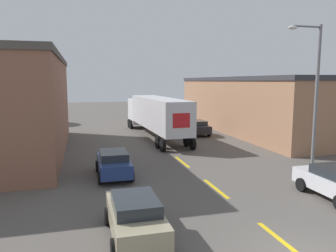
{
  "coord_description": "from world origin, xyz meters",
  "views": [
    {
      "loc": [
        -6.54,
        -7.87,
        5.48
      ],
      "look_at": [
        -0.37,
        15.3,
        2.18
      ],
      "focal_mm": 35.0,
      "sensor_mm": 36.0,
      "label": 1
    }
  ],
  "objects_px": {
    "parked_car_left_far": "(114,163)",
    "parked_car_right_far": "(197,127)",
    "street_lamp": "(314,89)",
    "parked_car_left_near": "(135,216)",
    "parked_car_right_near": "(336,182)",
    "semi_truck": "(155,113)"
  },
  "relations": [
    {
      "from": "parked_car_left_far",
      "to": "parked_car_right_far",
      "type": "distance_m",
      "value": 16.03
    },
    {
      "from": "parked_car_right_far",
      "to": "street_lamp",
      "type": "distance_m",
      "value": 15.43
    },
    {
      "from": "parked_car_right_far",
      "to": "parked_car_left_far",
      "type": "bearing_deg",
      "value": -127.22
    },
    {
      "from": "parked_car_left_near",
      "to": "parked_car_right_near",
      "type": "xyz_separation_m",
      "value": [
        9.7,
        1.42,
        0.0
      ]
    },
    {
      "from": "semi_truck",
      "to": "street_lamp",
      "type": "distance_m",
      "value": 16.39
    },
    {
      "from": "parked_car_left_near",
      "to": "street_lamp",
      "type": "height_order",
      "value": "street_lamp"
    },
    {
      "from": "semi_truck",
      "to": "parked_car_left_near",
      "type": "xyz_separation_m",
      "value": [
        -5.32,
        -20.64,
        -1.56
      ]
    },
    {
      "from": "street_lamp",
      "to": "parked_car_left_near",
      "type": "bearing_deg",
      "value": -153.73
    },
    {
      "from": "parked_car_right_far",
      "to": "street_lamp",
      "type": "bearing_deg",
      "value": -82.42
    },
    {
      "from": "semi_truck",
      "to": "parked_car_right_near",
      "type": "height_order",
      "value": "semi_truck"
    },
    {
      "from": "parked_car_right_near",
      "to": "parked_car_right_far",
      "type": "relative_size",
      "value": 1.0
    },
    {
      "from": "semi_truck",
      "to": "parked_car_right_near",
      "type": "distance_m",
      "value": 19.78
    },
    {
      "from": "parked_car_left_far",
      "to": "parked_car_right_near",
      "type": "bearing_deg",
      "value": -32.97
    },
    {
      "from": "semi_truck",
      "to": "parked_car_right_far",
      "type": "xyz_separation_m",
      "value": [
        4.37,
        -0.17,
        -1.56
      ]
    },
    {
      "from": "parked_car_right_near",
      "to": "street_lamp",
      "type": "xyz_separation_m",
      "value": [
        1.96,
        4.34,
        4.19
      ]
    },
    {
      "from": "parked_car_left_near",
      "to": "parked_car_right_near",
      "type": "relative_size",
      "value": 1.0
    },
    {
      "from": "parked_car_left_far",
      "to": "parked_car_right_far",
      "type": "height_order",
      "value": "same"
    },
    {
      "from": "parked_car_right_near",
      "to": "parked_car_right_far",
      "type": "xyz_separation_m",
      "value": [
        0.0,
        19.05,
        0.0
      ]
    },
    {
      "from": "semi_truck",
      "to": "parked_car_right_near",
      "type": "xyz_separation_m",
      "value": [
        4.37,
        -19.23,
        -1.56
      ]
    },
    {
      "from": "parked_car_left_near",
      "to": "parked_car_left_far",
      "type": "bearing_deg",
      "value": 90.0
    },
    {
      "from": "parked_car_left_far",
      "to": "street_lamp",
      "type": "xyz_separation_m",
      "value": [
        11.65,
        -1.95,
        4.19
      ]
    },
    {
      "from": "parked_car_right_near",
      "to": "parked_car_right_far",
      "type": "height_order",
      "value": "same"
    }
  ]
}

